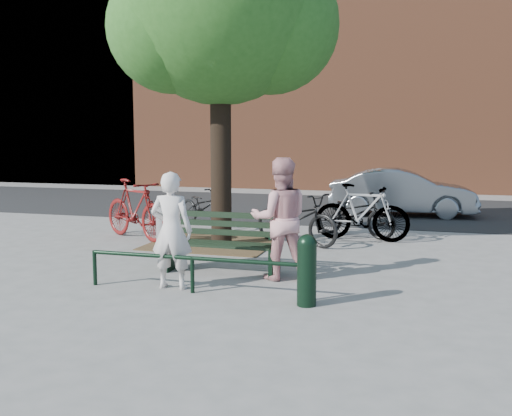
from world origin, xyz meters
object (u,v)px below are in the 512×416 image
(litter_bin, at_px, (165,222))
(bicycle_c, at_px, (296,218))
(park_bench, at_px, (224,242))
(parked_car, at_px, (402,192))
(person_right, at_px, (280,219))
(person_left, at_px, (171,230))
(bollard, at_px, (307,268))

(litter_bin, xyz_separation_m, bicycle_c, (2.50, 0.67, 0.09))
(park_bench, relative_size, parked_car, 0.46)
(litter_bin, distance_m, bicycle_c, 2.59)
(park_bench, height_order, person_right, person_right)
(person_right, relative_size, bicycle_c, 0.93)
(person_right, xyz_separation_m, litter_bin, (-2.85, 2.10, -0.48))
(park_bench, distance_m, person_left, 1.23)
(litter_bin, distance_m, parked_car, 6.99)
(person_left, xyz_separation_m, person_right, (1.32, 0.95, 0.09))
(person_left, xyz_separation_m, litter_bin, (-1.54, 3.05, -0.39))
(parked_car, bearing_deg, person_right, 164.74)
(bollard, relative_size, bicycle_c, 0.47)
(bicycle_c, height_order, parked_car, parked_car)
(person_left, distance_m, parked_car, 8.98)
(litter_bin, bearing_deg, bicycle_c, 14.95)
(park_bench, bearing_deg, person_right, -10.54)
(park_bench, xyz_separation_m, person_left, (-0.37, -1.13, 0.34))
(bollard, bearing_deg, litter_bin, 136.37)
(person_left, height_order, person_right, person_right)
(person_left, distance_m, bicycle_c, 3.85)
(parked_car, bearing_deg, bicycle_c, 154.87)
(bollard, bearing_deg, parked_car, 84.55)
(person_left, distance_m, litter_bin, 3.44)
(person_left, height_order, bicycle_c, person_left)
(person_left, height_order, litter_bin, person_left)
(park_bench, bearing_deg, parked_car, 71.73)
(bicycle_c, relative_size, parked_car, 0.51)
(park_bench, relative_size, person_left, 1.06)
(park_bench, distance_m, bollard, 2.14)
(person_right, bearing_deg, person_left, 16.09)
(person_left, relative_size, bollard, 1.80)
(park_bench, bearing_deg, person_left, -107.94)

